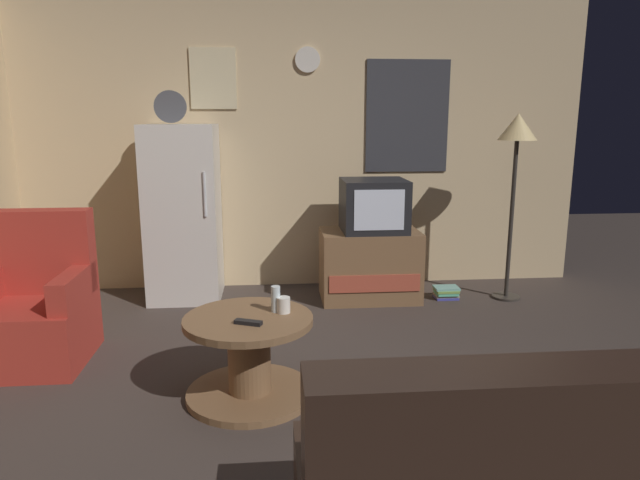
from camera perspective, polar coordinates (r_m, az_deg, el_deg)
ground_plane at (r=3.23m, az=0.63°, el=-16.60°), size 12.00×12.00×0.00m
wall_with_art at (r=5.28m, az=-1.89°, el=9.89°), size 5.20×0.12×2.68m
fridge at (r=5.03m, az=-13.50°, el=2.68°), size 0.60×0.62×1.77m
tv_stand at (r=4.96m, az=4.99°, el=-2.51°), size 0.84×0.53×0.60m
crt_tv at (r=4.86m, az=5.40°, el=3.47°), size 0.54×0.51×0.44m
standing_lamp at (r=5.07m, az=19.11°, el=9.29°), size 0.32×0.32×1.59m
coffee_table at (r=3.28m, az=-7.10°, el=-11.57°), size 0.72×0.72×0.48m
wine_glass at (r=3.24m, az=-4.46°, el=-5.91°), size 0.05×0.05×0.15m
mug_ceramic_white at (r=3.23m, az=-3.68°, el=-6.50°), size 0.08×0.08×0.09m
remote_control at (r=3.08m, az=-7.20°, el=-8.18°), size 0.16×0.10×0.02m
armchair at (r=4.14m, az=-26.74°, el=-6.26°), size 0.68×0.68×0.96m
book_stack at (r=5.13m, az=12.50°, el=-5.13°), size 0.21×0.17×0.10m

